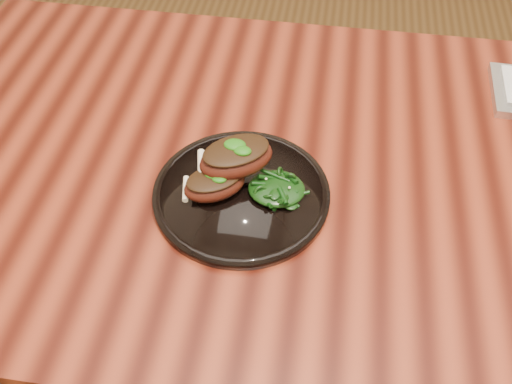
% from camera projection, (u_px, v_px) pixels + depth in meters
% --- Properties ---
extents(desk, '(1.60, 0.80, 0.75)m').
position_uv_depth(desk, '(374.00, 207.00, 0.94)').
color(desk, '#350D06').
rests_on(desk, ground).
extents(plate, '(0.26, 0.26, 0.02)m').
position_uv_depth(plate, '(241.00, 194.00, 0.84)').
color(plate, black).
rests_on(plate, desk).
extents(lamb_chop_front, '(0.11, 0.10, 0.04)m').
position_uv_depth(lamb_chop_front, '(214.00, 183.00, 0.82)').
color(lamb_chop_front, '#46170D').
rests_on(lamb_chop_front, plate).
extents(lamb_chop_back, '(0.13, 0.12, 0.05)m').
position_uv_depth(lamb_chop_back, '(236.00, 157.00, 0.82)').
color(lamb_chop_back, '#46170D').
rests_on(lamb_chop_back, plate).
extents(herb_smear, '(0.07, 0.05, 0.00)m').
position_uv_depth(herb_smear, '(227.00, 161.00, 0.87)').
color(herb_smear, '#0F4907').
rests_on(herb_smear, plate).
extents(greens_heap, '(0.08, 0.08, 0.03)m').
position_uv_depth(greens_heap, '(277.00, 186.00, 0.82)').
color(greens_heap, black).
rests_on(greens_heap, plate).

